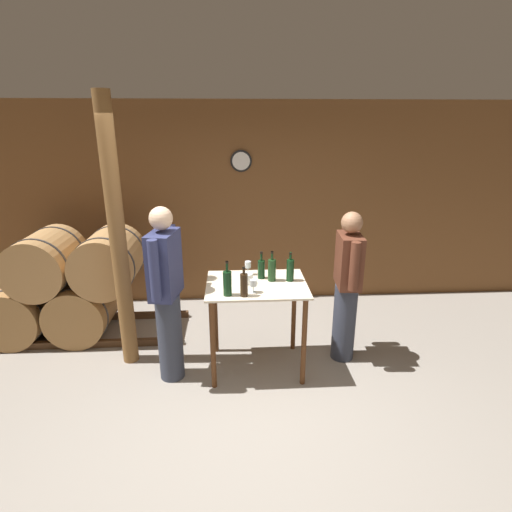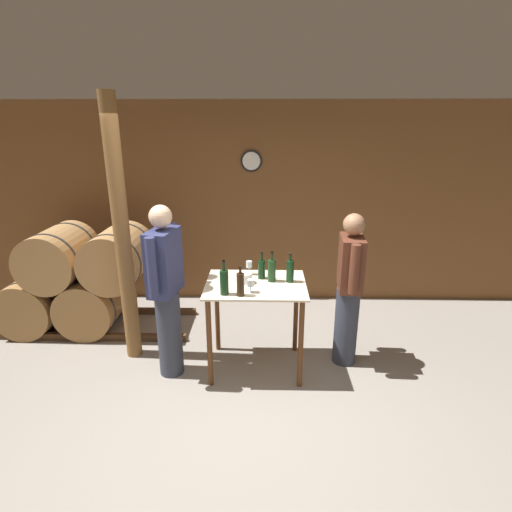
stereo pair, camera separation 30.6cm
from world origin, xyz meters
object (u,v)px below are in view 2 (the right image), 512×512
Objects in this scene: wine_bottle_far_left at (224,282)px; person_host at (166,289)px; wine_glass_near_center at (251,283)px; wine_bottle_right at (272,270)px; wine_bottle_left at (240,284)px; wine_glass_near_left at (249,265)px; wine_bottle_far_right at (290,271)px; wine_bottle_center at (262,269)px; person_visitor_with_scarf at (349,288)px; ice_bucket at (246,278)px; wooden_post at (122,236)px.

person_host reaches higher than wine_bottle_far_left.
wine_glass_near_center is 0.82m from person_host.
wine_glass_near_center is at bearing -125.40° from wine_bottle_right.
wine_bottle_left is 0.54m from wine_glass_near_left.
wine_glass_near_center is (0.24, 0.05, -0.03)m from wine_bottle_far_left.
person_host is (-0.81, 0.09, -0.11)m from wine_glass_near_center.
wine_glass_near_left is at bearing 154.99° from wine_bottle_far_right.
wine_bottle_far_left is 1.17× the size of wine_bottle_center.
wine_glass_near_center is 0.08× the size of person_visitor_with_scarf.
wine_glass_near_center is (-0.38, -0.27, -0.03)m from wine_bottle_far_right.
wine_bottle_left is 0.17× the size of person_host.
wine_bottle_far_left is at bearing -130.04° from wine_bottle_center.
person_visitor_with_scarf is at bearing 18.53° from wine_glass_near_center.
person_visitor_with_scarf reaches higher than ice_bucket.
person_visitor_with_scarf is at bearing -7.37° from wine_glass_near_left.
wine_bottle_right reaches higher than ice_bucket.
person_visitor_with_scarf is (0.98, 0.33, -0.18)m from wine_glass_near_center.
wine_bottle_far_left is 0.19× the size of person_host.
wine_bottle_far_right is at bearing -16.65° from wine_bottle_center.
wooden_post is 8.85× the size of wine_bottle_right.
wine_glass_near_left is 0.08× the size of person_host.
wine_bottle_right is (0.29, 0.35, 0.00)m from wine_bottle_left.
wine_bottle_far_left reaches higher than wine_glass_near_left.
wine_bottle_far_right is at bearing -174.25° from person_visitor_with_scarf.
ice_bucket is (-0.25, -0.05, -0.07)m from wine_bottle_right.
person_host is at bearing 166.41° from wine_bottle_far_left.
wine_bottle_left is at bearing -21.92° from wooden_post.
wine_bottle_far_left reaches higher than wine_bottle_left.
wooden_post is at bearing 174.96° from wine_bottle_right.
wine_bottle_far_left is 1.29m from person_visitor_with_scarf.
wooden_post is 1.34m from wine_bottle_left.
wine_bottle_right is 0.18× the size of person_host.
person_host is at bearing -172.43° from person_visitor_with_scarf.
wine_bottle_far_left is 0.52m from wine_bottle_center.
wine_bottle_left is at bearing -96.05° from wine_glass_near_left.
wine_bottle_far_left is 0.69m from wine_bottle_far_right.
wine_bottle_far_left is 0.34m from ice_bucket.
wine_bottle_left is 0.94× the size of wine_bottle_right.
wine_bottle_far_right is 0.45m from wine_glass_near_left.
wine_bottle_right is at bearing -176.41° from person_visitor_with_scarf.
wine_bottle_right reaches higher than wine_bottle_far_right.
wine_bottle_right reaches higher than wine_bottle_left.
wine_glass_near_center is 1.05m from person_visitor_with_scarf.
wine_bottle_center reaches higher than ice_bucket.
wooden_post is at bearing 162.40° from wine_glass_near_center.
person_host is (-0.57, 0.14, -0.14)m from wine_bottle_far_left.
wine_bottle_far_right is 0.64m from person_visitor_with_scarf.
wooden_post is 9.47× the size of wine_bottle_left.
wine_bottle_center is 2.22× the size of wine_glass_near_center.
wooden_post is 1.40m from wine_glass_near_center.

